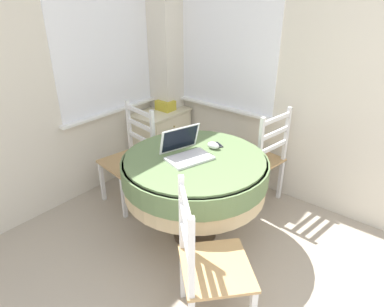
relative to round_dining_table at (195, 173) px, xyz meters
The scene contains 10 objects.
corner_room_shell 0.74m from the round_dining_table, 57.20° to the left, with size 4.42×4.72×2.55m.
round_dining_table is the anchor object (origin of this frame).
laptop 0.20m from the round_dining_table, 125.49° to the left, with size 0.40×0.36×0.22m.
computer_mouse 0.27m from the round_dining_table, ahead, with size 0.07×0.10×0.05m.
cell_phone 0.32m from the round_dining_table, ahead, with size 0.10×0.12×0.01m.
dining_chair_near_back_window 0.82m from the round_dining_table, 86.78° to the left, with size 0.47×0.49×0.95m.
dining_chair_near_right_window 0.83m from the round_dining_table, ahead, with size 0.49×0.46×0.95m.
dining_chair_camera_near 0.83m from the round_dining_table, 135.70° to the right, with size 0.59×0.60×0.95m.
corner_cabinet 1.32m from the round_dining_table, 55.38° to the left, with size 0.62×0.40×0.67m.
storage_box 1.34m from the round_dining_table, 52.70° to the left, with size 0.15×0.19×0.11m.
Camera 1 is at (-0.71, 0.13, 1.92)m, focal length 32.00 mm.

